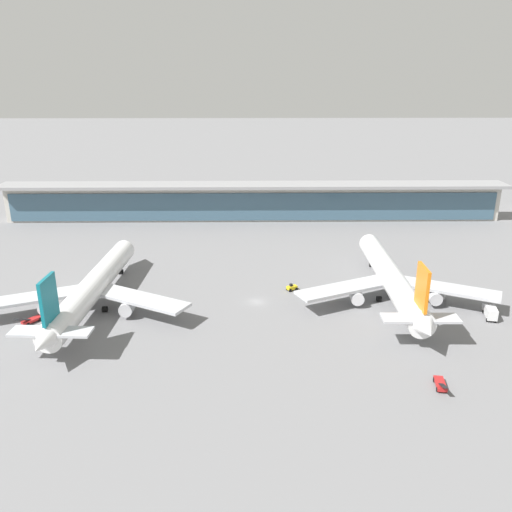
{
  "coord_description": "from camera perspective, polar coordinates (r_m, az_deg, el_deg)",
  "views": [
    {
      "loc": [
        -1.92,
        -125.48,
        56.93
      ],
      "look_at": [
        0.0,
        12.65,
        8.39
      ],
      "focal_mm": 36.52,
      "sensor_mm": 36.0,
      "label": 1
    }
  ],
  "objects": [
    {
      "name": "terminal_building",
      "position": [
        213.31,
        -0.26,
        6.06
      ],
      "size": [
        203.19,
        12.8,
        15.2
      ],
      "color": "beige",
      "rests_on": "ground"
    },
    {
      "name": "service_truck_on_taxiway_yellow",
      "position": [
        144.75,
        3.94,
        -3.47
      ],
      "size": [
        3.33,
        2.85,
        2.05
      ],
      "color": "yellow",
      "rests_on": "ground"
    },
    {
      "name": "service_truck_under_wing_white",
      "position": [
        140.77,
        24.29,
        -5.58
      ],
      "size": [
        3.89,
        7.63,
        3.1
      ],
      "color": "silver",
      "rests_on": "ground"
    },
    {
      "name": "service_truck_near_nose_yellow",
      "position": [
        147.1,
        18.82,
        -3.79
      ],
      "size": [
        7.42,
        5.79,
        3.1
      ],
      "color": "yellow",
      "rests_on": "ground"
    },
    {
      "name": "airliner_centre_stand",
      "position": [
        141.98,
        14.66,
        -2.43
      ],
      "size": [
        52.71,
        68.41,
        18.25
      ],
      "color": "white",
      "rests_on": "ground"
    },
    {
      "name": "airliner_left_stand",
      "position": [
        138.0,
        -17.52,
        -3.36
      ],
      "size": [
        52.66,
        68.51,
        18.25
      ],
      "color": "white",
      "rests_on": "ground"
    },
    {
      "name": "service_truck_mid_apron_red",
      "position": [
        108.41,
        19.55,
        -13.07
      ],
      "size": [
        2.57,
        6.93,
        2.7
      ],
      "color": "#B21E1E",
      "rests_on": "ground"
    },
    {
      "name": "service_truck_by_tail_red",
      "position": [
        137.45,
        -23.42,
        -6.45
      ],
      "size": [
        4.91,
        6.4,
        2.7
      ],
      "color": "#B21E1E",
      "rests_on": "ground"
    },
    {
      "name": "ground_plane",
      "position": [
        137.81,
        0.07,
        -5.04
      ],
      "size": [
        1200.0,
        1200.0,
        0.0
      ],
      "primitive_type": "plane",
      "color": "slate"
    }
  ]
}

